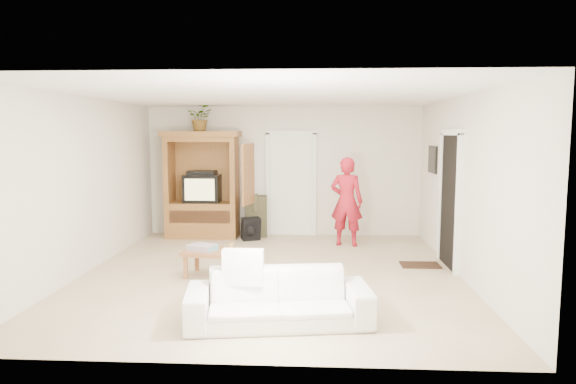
# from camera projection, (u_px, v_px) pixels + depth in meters

# --- Properties ---
(floor) EXTENTS (6.00, 6.00, 0.00)m
(floor) POSITION_uv_depth(u_px,v_px,m) (271.00, 274.00, 7.57)
(floor) COLOR tan
(floor) RESTS_ON ground
(ceiling) EXTENTS (6.00, 6.00, 0.00)m
(ceiling) POSITION_uv_depth(u_px,v_px,m) (270.00, 95.00, 7.28)
(ceiling) COLOR white
(ceiling) RESTS_ON floor
(wall_back) EXTENTS (5.50, 0.00, 5.50)m
(wall_back) POSITION_uv_depth(u_px,v_px,m) (284.00, 171.00, 10.40)
(wall_back) COLOR silver
(wall_back) RESTS_ON floor
(wall_front) EXTENTS (5.50, 0.00, 5.50)m
(wall_front) POSITION_uv_depth(u_px,v_px,m) (240.00, 222.00, 4.45)
(wall_front) COLOR silver
(wall_front) RESTS_ON floor
(wall_left) EXTENTS (0.00, 6.00, 6.00)m
(wall_left) POSITION_uv_depth(u_px,v_px,m) (85.00, 185.00, 7.58)
(wall_left) COLOR silver
(wall_left) RESTS_ON floor
(wall_right) EXTENTS (0.00, 6.00, 6.00)m
(wall_right) POSITION_uv_depth(u_px,v_px,m) (463.00, 187.00, 7.27)
(wall_right) COLOR silver
(wall_right) RESTS_ON floor
(armoire) EXTENTS (1.82, 1.14, 2.10)m
(armoire) POSITION_uv_depth(u_px,v_px,m) (204.00, 192.00, 10.20)
(armoire) COLOR olive
(armoire) RESTS_ON floor
(door_back) EXTENTS (0.85, 0.05, 2.04)m
(door_back) POSITION_uv_depth(u_px,v_px,m) (291.00, 185.00, 10.40)
(door_back) COLOR white
(door_back) RESTS_ON floor
(doorway_right) EXTENTS (0.05, 0.90, 2.04)m
(doorway_right) POSITION_uv_depth(u_px,v_px,m) (450.00, 201.00, 7.90)
(doorway_right) COLOR black
(doorway_right) RESTS_ON floor
(framed_picture) EXTENTS (0.03, 0.60, 0.48)m
(framed_picture) POSITION_uv_depth(u_px,v_px,m) (433.00, 159.00, 9.12)
(framed_picture) COLOR black
(framed_picture) RESTS_ON wall_right
(doormat) EXTENTS (0.60, 0.40, 0.02)m
(doormat) POSITION_uv_depth(u_px,v_px,m) (420.00, 265.00, 8.04)
(doormat) COLOR #382316
(doormat) RESTS_ON floor
(plant) EXTENTS (0.48, 0.42, 0.53)m
(plant) POSITION_uv_depth(u_px,v_px,m) (201.00, 118.00, 10.00)
(plant) COLOR #4C7238
(plant) RESTS_ON armoire
(man) EXTENTS (0.68, 0.53, 1.64)m
(man) POSITION_uv_depth(u_px,v_px,m) (347.00, 201.00, 9.40)
(man) COLOR #AF1727
(man) RESTS_ON floor
(sofa) EXTENTS (2.07, 1.05, 0.58)m
(sofa) POSITION_uv_depth(u_px,v_px,m) (279.00, 298.00, 5.56)
(sofa) COLOR silver
(sofa) RESTS_ON floor
(coffee_table) EXTENTS (1.11, 0.71, 0.39)m
(coffee_table) POSITION_uv_depth(u_px,v_px,m) (221.00, 254.00, 7.40)
(coffee_table) COLOR #A06137
(coffee_table) RESTS_ON floor
(towel) EXTENTS (0.45, 0.40, 0.08)m
(towel) POSITION_uv_depth(u_px,v_px,m) (203.00, 247.00, 7.40)
(towel) COLOR #F15057
(towel) RESTS_ON coffee_table
(candle) EXTENTS (0.08, 0.08, 0.10)m
(candle) POSITION_uv_depth(u_px,v_px,m) (231.00, 246.00, 7.43)
(candle) COLOR tan
(candle) RESTS_ON coffee_table
(backpack_black) EXTENTS (0.40, 0.32, 0.43)m
(backpack_black) POSITION_uv_depth(u_px,v_px,m) (251.00, 229.00, 9.91)
(backpack_black) COLOR black
(backpack_black) RESTS_ON floor
(backpack_olive) EXTENTS (0.46, 0.36, 0.82)m
(backpack_olive) POSITION_uv_depth(u_px,v_px,m) (256.00, 216.00, 10.29)
(backpack_olive) COLOR #47442B
(backpack_olive) RESTS_ON floor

